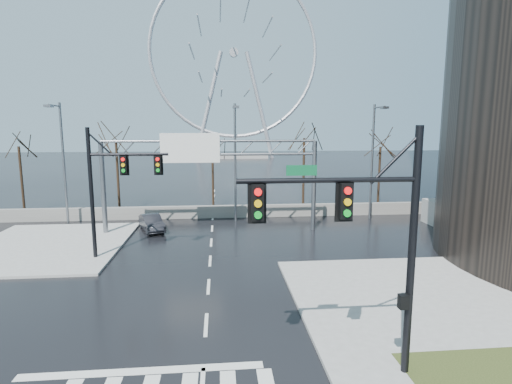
{
  "coord_description": "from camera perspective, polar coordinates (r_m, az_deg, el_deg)",
  "views": [
    {
      "loc": [
        0.61,
        -15.34,
        7.88
      ],
      "look_at": [
        2.9,
        9.17,
        4.0
      ],
      "focal_mm": 28.0,
      "sensor_mm": 36.0,
      "label": 1
    }
  ],
  "objects": [
    {
      "name": "ground",
      "position": [
        17.26,
        -7.14,
        -18.28
      ],
      "size": [
        260.0,
        260.0,
        0.0
      ],
      "primitive_type": "plane",
      "color": "black",
      "rests_on": "ground"
    },
    {
      "name": "tree_center",
      "position": [
        39.94,
        -6.23,
        5.02
      ],
      "size": [
        3.25,
        3.25,
        6.5
      ],
      "color": "black",
      "rests_on": "ground"
    },
    {
      "name": "ferris_wheel",
      "position": [
        111.93,
        -3.19,
        18.33
      ],
      "size": [
        45.0,
        6.0,
        50.91
      ],
      "color": "gray",
      "rests_on": "ground"
    },
    {
      "name": "car",
      "position": [
        32.4,
        -14.68,
        -4.27
      ],
      "size": [
        2.65,
        4.06,
        1.27
      ],
      "primitive_type": "imported",
      "rotation": [
        0.0,
        0.0,
        0.37
      ],
      "color": "black",
      "rests_on": "ground"
    },
    {
      "name": "sign_gantry",
      "position": [
        30.44,
        -7.2,
        3.8
      ],
      "size": [
        16.36,
        0.4,
        7.6
      ],
      "color": "slate",
      "rests_on": "ground"
    },
    {
      "name": "sidewalk_right_ext",
      "position": [
        21.21,
        22.01,
        -13.32
      ],
      "size": [
        12.0,
        10.0,
        0.15
      ],
      "primitive_type": "cube",
      "color": "gray",
      "rests_on": "ground"
    },
    {
      "name": "signal_mast_near",
      "position": [
        12.54,
        16.07,
        -5.27
      ],
      "size": [
        5.52,
        0.41,
        8.0
      ],
      "color": "black",
      "rests_on": "ground"
    },
    {
      "name": "tree_right",
      "position": [
        39.77,
        6.88,
        6.5
      ],
      "size": [
        3.9,
        3.9,
        7.8
      ],
      "color": "black",
      "rests_on": "ground"
    },
    {
      "name": "streetlight_mid",
      "position": [
        33.59,
        -2.98,
        5.54
      ],
      "size": [
        0.5,
        2.55,
        10.0
      ],
      "color": "slate",
      "rests_on": "ground"
    },
    {
      "name": "signal_mast_far",
      "position": [
        25.33,
        -20.13,
        1.5
      ],
      "size": [
        4.72,
        0.41,
        8.0
      ],
      "color": "black",
      "rests_on": "ground"
    },
    {
      "name": "tree_far_right",
      "position": [
        42.69,
        17.32,
        5.24
      ],
      "size": [
        3.4,
        3.4,
        6.8
      ],
      "color": "black",
      "rests_on": "ground"
    },
    {
      "name": "streetlight_left",
      "position": [
        35.85,
        -26.03,
        4.87
      ],
      "size": [
        0.5,
        2.55,
        10.0
      ],
      "color": "slate",
      "rests_on": "ground"
    },
    {
      "name": "streetlight_right",
      "position": [
        36.13,
        16.49,
        5.43
      ],
      "size": [
        0.5,
        2.55,
        10.0
      ],
      "color": "slate",
      "rests_on": "ground"
    },
    {
      "name": "sidewalk_far",
      "position": [
        30.71,
        -27.56,
        -6.81
      ],
      "size": [
        10.0,
        12.0,
        0.15
      ],
      "primitive_type": "cube",
      "color": "gray",
      "rests_on": "ground"
    },
    {
      "name": "barrier_wall",
      "position": [
        36.1,
        -6.21,
        -2.81
      ],
      "size": [
        52.0,
        0.5,
        1.1
      ],
      "primitive_type": "cube",
      "color": "slate",
      "rests_on": "ground"
    },
    {
      "name": "tree_left",
      "position": [
        40.06,
        -19.32,
        5.73
      ],
      "size": [
        3.75,
        3.75,
        7.5
      ],
      "color": "black",
      "rests_on": "ground"
    },
    {
      "name": "tree_far_left",
      "position": [
        43.58,
        -30.73,
        4.67
      ],
      "size": [
        3.5,
        3.5,
        7.0
      ],
      "color": "black",
      "rests_on": "ground"
    }
  ]
}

